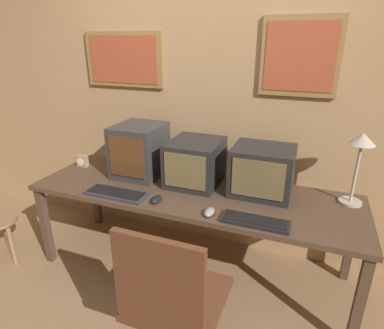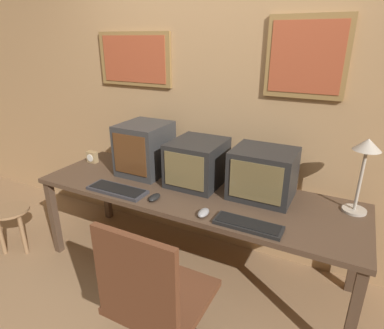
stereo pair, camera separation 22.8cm
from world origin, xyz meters
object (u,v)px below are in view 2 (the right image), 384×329
mouse_far_corner (203,213)px  desk_lamp (365,157)px  desk_clock (92,157)px  monitor_right (263,174)px  keyboard_main (117,190)px  mouse_near_keyboard (154,197)px  office_chair (157,311)px  monitor_center (197,162)px  side_stool (12,219)px  monitor_left (145,148)px  keyboard_side (248,225)px

mouse_far_corner → desk_lamp: desk_lamp is taller
desk_clock → monitor_right: bearing=1.8°
keyboard_main → desk_clock: size_ratio=4.49×
mouse_near_keyboard → office_chair: (0.39, -0.59, -0.31)m
monitor_center → monitor_right: bearing=0.5°
keyboard_main → office_chair: bearing=-39.2°
mouse_near_keyboard → desk_clock: 0.96m
monitor_center → desk_lamp: (1.10, 0.07, 0.21)m
side_stool → desk_lamp: bearing=15.1°
monitor_left → mouse_far_corner: bearing=-30.1°
monitor_left → mouse_far_corner: (0.73, -0.42, -0.19)m
mouse_near_keyboard → office_chair: bearing=-56.6°
side_stool → monitor_center: bearing=23.2°
mouse_near_keyboard → mouse_far_corner: mouse_far_corner is taller
monitor_right → keyboard_main: 1.05m
desk_clock → desk_lamp: 2.16m
monitor_left → desk_clock: bearing=-176.3°
monitor_right → desk_lamp: (0.60, 0.06, 0.20)m
monitor_center → office_chair: bearing=-75.6°
keyboard_side → desk_lamp: bearing=41.5°
mouse_far_corner → side_stool: 1.78m
monitor_center → monitor_right: 0.51m
mouse_near_keyboard → office_chair: office_chair is taller
keyboard_main → side_stool: 1.11m
keyboard_side → office_chair: office_chair is taller
monitor_left → desk_lamp: 1.59m
mouse_near_keyboard → desk_lamp: bearing=20.3°
mouse_near_keyboard → mouse_far_corner: size_ratio=1.04×
monitor_center → mouse_far_corner: 0.52m
desk_lamp → monitor_left: bearing=-177.4°
monitor_left → desk_lamp: size_ratio=0.84×
monitor_left → mouse_far_corner: size_ratio=3.71×
monitor_right → monitor_left: bearing=-179.4°
monitor_center → keyboard_side: 0.71m
monitor_center → keyboard_side: (0.55, -0.42, -0.16)m
keyboard_side → monitor_left: bearing=157.8°
keyboard_side → desk_clock: bearing=166.4°
office_chair → side_stool: office_chair is taller
keyboard_side → mouse_far_corner: 0.29m
mouse_near_keyboard → side_stool: bearing=-170.0°
monitor_right → office_chair: (-0.26, -0.98, -0.46)m
keyboard_side → mouse_far_corner: bearing=-178.8°
desk_clock → office_chair: size_ratio=0.10×
monitor_left → desk_clock: (-0.56, -0.04, -0.16)m
mouse_near_keyboard → mouse_far_corner: 0.40m
keyboard_main → desk_lamp: (1.55, 0.47, 0.36)m
monitor_center → side_stool: monitor_center is taller
monitor_right → mouse_far_corner: monitor_right is taller
mouse_far_corner → office_chair: bearing=-90.7°
monitor_right → keyboard_side: 0.46m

